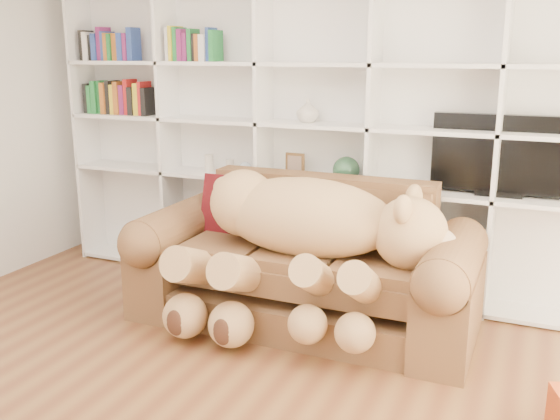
% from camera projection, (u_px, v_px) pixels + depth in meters
% --- Properties ---
extents(wall_back, '(5.00, 0.02, 2.70)m').
position_uv_depth(wall_back, '(325.00, 116.00, 4.90)').
color(wall_back, white).
rests_on(wall_back, floor).
extents(bookshelf, '(4.43, 0.35, 2.40)m').
position_uv_depth(bookshelf, '(291.00, 122.00, 4.88)').
color(bookshelf, white).
rests_on(bookshelf, floor).
extents(sofa, '(2.33, 1.00, 0.98)m').
position_uv_depth(sofa, '(305.00, 270.00, 4.33)').
color(sofa, brown).
rests_on(sofa, floor).
extents(teddy_bear, '(1.77, 0.96, 1.03)m').
position_uv_depth(teddy_bear, '(302.00, 235.00, 4.05)').
color(teddy_bear, tan).
rests_on(teddy_bear, sofa).
extents(throw_pillow, '(0.46, 0.27, 0.48)m').
position_uv_depth(throw_pillow, '(233.00, 207.00, 4.63)').
color(throw_pillow, '#550E14').
rests_on(throw_pillow, sofa).
extents(tv, '(0.95, 0.18, 0.56)m').
position_uv_depth(tv, '(502.00, 156.00, 4.31)').
color(tv, black).
rests_on(tv, bookshelf).
extents(picture_frame, '(0.16, 0.03, 0.20)m').
position_uv_depth(picture_frame, '(295.00, 166.00, 4.89)').
color(picture_frame, brown).
rests_on(picture_frame, bookshelf).
extents(green_vase, '(0.21, 0.21, 0.21)m').
position_uv_depth(green_vase, '(346.00, 170.00, 4.73)').
color(green_vase, '#2F5C3D').
rests_on(green_vase, bookshelf).
extents(figurine_tall, '(0.09, 0.09, 0.15)m').
position_uv_depth(figurine_tall, '(209.00, 163.00, 5.19)').
color(figurine_tall, beige).
rests_on(figurine_tall, bookshelf).
extents(figurine_short, '(0.09, 0.09, 0.12)m').
position_uv_depth(figurine_short, '(230.00, 167.00, 5.12)').
color(figurine_short, beige).
rests_on(figurine_short, bookshelf).
extents(snow_globe, '(0.10, 0.10, 0.10)m').
position_uv_depth(snow_globe, '(245.00, 168.00, 5.07)').
color(snow_globe, white).
rests_on(snow_globe, bookshelf).
extents(shelf_vase, '(0.18, 0.18, 0.18)m').
position_uv_depth(shelf_vase, '(308.00, 111.00, 4.74)').
color(shelf_vase, beige).
rests_on(shelf_vase, bookshelf).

